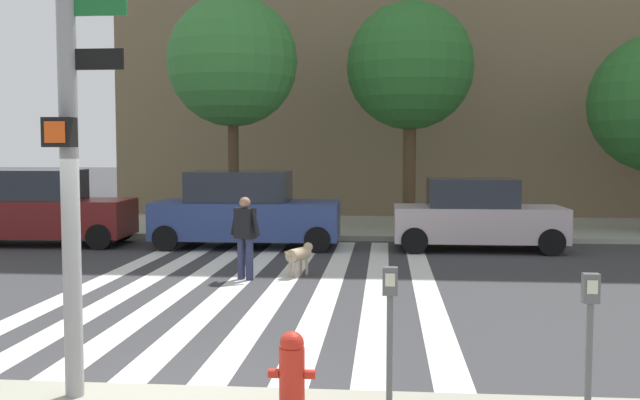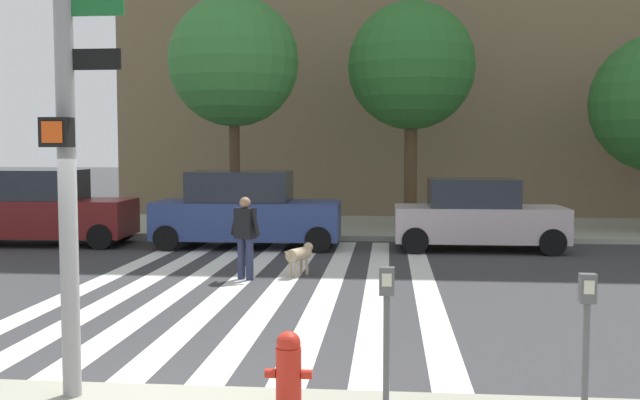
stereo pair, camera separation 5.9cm
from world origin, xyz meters
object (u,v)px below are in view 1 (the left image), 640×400
object	(u,v)px
traffic_light_pole	(65,51)
parked_car_third_in_line	(476,216)
parked_car_behind_first	(245,211)
street_tree_middle	(410,67)
street_tree_nearest	(233,62)
parking_meter_second_along	(390,319)
parking_meter_curbside	(590,328)
dog_on_leash	(300,254)
fire_hydrant	(292,373)
pedestrian_dog_walker	(245,233)
parked_car_near_curb	(37,209)

from	to	relation	value
traffic_light_pole	parked_car_third_in_line	world-z (taller)	traffic_light_pole
parked_car_behind_first	street_tree_middle	world-z (taller)	street_tree_middle
street_tree_middle	street_tree_nearest	bearing A→B (deg)	-166.94
parking_meter_second_along	parked_car_third_in_line	bearing A→B (deg)	79.39
parking_meter_curbside	dog_on_leash	xyz separation A→B (m)	(-3.52, 8.12, -0.59)
traffic_light_pole	parking_meter_second_along	bearing A→B (deg)	-2.00
traffic_light_pole	parking_meter_curbside	world-z (taller)	traffic_light_pole
traffic_light_pole	fire_hydrant	size ratio (longest dim) A/B	7.59
fire_hydrant	street_tree_middle	xyz separation A→B (m)	(1.57, 15.80, 4.52)
parked_car_third_in_line	dog_on_leash	distance (m)	5.79
parking_meter_second_along	pedestrian_dog_walker	bearing A→B (deg)	110.67
parking_meter_curbside	traffic_light_pole	bearing A→B (deg)	176.52
parked_car_third_in_line	street_tree_nearest	size ratio (longest dim) A/B	0.62
traffic_light_pole	fire_hydrant	distance (m)	3.72
parking_meter_curbside	parked_car_near_curb	world-z (taller)	parked_car_near_curb
street_tree_middle	pedestrian_dog_walker	size ratio (longest dim) A/B	4.17
pedestrian_dog_walker	street_tree_middle	bearing A→B (deg)	67.35
parked_car_behind_first	parking_meter_second_along	bearing A→B (deg)	-72.94
fire_hydrant	parking_meter_second_along	distance (m)	1.04
parking_meter_curbside	parking_meter_second_along	distance (m)	1.76
dog_on_leash	parked_car_third_in_line	bearing A→B (deg)	45.74
parking_meter_second_along	street_tree_middle	distance (m)	16.23
parked_car_third_in_line	dog_on_leash	world-z (taller)	parked_car_third_in_line
traffic_light_pole	pedestrian_dog_walker	xyz separation A→B (m)	(0.30, 7.30, -2.59)
pedestrian_dog_walker	traffic_light_pole	bearing A→B (deg)	-92.38
parking_meter_second_along	pedestrian_dog_walker	size ratio (longest dim) A/B	0.83
street_tree_nearest	dog_on_leash	distance (m)	8.51
fire_hydrant	pedestrian_dog_walker	world-z (taller)	pedestrian_dog_walker
fire_hydrant	street_tree_nearest	xyz separation A→B (m)	(-3.61, 14.60, 4.58)
parked_car_behind_first	street_tree_middle	xyz separation A→B (m)	(4.37, 3.64, 4.09)
fire_hydrant	street_tree_middle	distance (m)	16.51
parking_meter_curbside	parking_meter_second_along	size ratio (longest dim) A/B	1.00
fire_hydrant	street_tree_middle	size ratio (longest dim) A/B	0.11
fire_hydrant	parked_car_near_curb	distance (m)	14.82
pedestrian_dog_walker	dog_on_leash	xyz separation A→B (m)	(1.02, 0.53, -0.48)
pedestrian_dog_walker	dog_on_leash	distance (m)	1.25
parking_meter_second_along	pedestrian_dog_walker	world-z (taller)	pedestrian_dog_walker
street_tree_nearest	parked_car_near_curb	bearing A→B (deg)	-153.26
parking_meter_curbside	parked_car_third_in_line	size ratio (longest dim) A/B	0.32
pedestrian_dog_walker	parked_car_near_curb	bearing A→B (deg)	144.60
parking_meter_curbside	street_tree_nearest	size ratio (longest dim) A/B	0.20
parked_car_third_in_line	street_tree_nearest	bearing A→B (deg)	160.20
street_tree_middle	pedestrian_dog_walker	bearing A→B (deg)	-112.65
parking_meter_curbside	parked_car_behind_first	world-z (taller)	parked_car_behind_first
parked_car_third_in_line	fire_hydrant	bearing A→B (deg)	-104.57
fire_hydrant	parked_car_near_curb	xyz separation A→B (m)	(-8.45, 12.16, 0.44)
parked_car_third_in_line	dog_on_leash	xyz separation A→B (m)	(-4.03, -4.14, -0.43)
parking_meter_curbside	parking_meter_second_along	bearing A→B (deg)	173.91
street_tree_nearest	traffic_light_pole	bearing A→B (deg)	-84.39
fire_hydrant	street_tree_nearest	size ratio (longest dim) A/B	0.11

